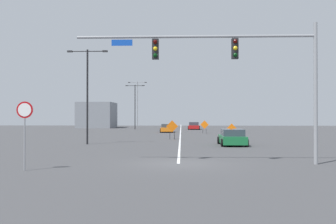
{
  "coord_description": "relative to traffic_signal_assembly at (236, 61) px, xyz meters",
  "views": [
    {
      "loc": [
        0.16,
        -19.81,
        2.5
      ],
      "look_at": [
        -1.1,
        15.63,
        2.84
      ],
      "focal_mm": 40.75,
      "sensor_mm": 36.0,
      "label": 1
    }
  ],
  "objects": [
    {
      "name": "street_lamp_near_left",
      "position": [
        -11.27,
        49.1,
        -0.56
      ],
      "size": [
        3.46,
        0.24,
        8.1
      ],
      "color": "black",
      "rests_on": "ground"
    },
    {
      "name": "roadside_building_west",
      "position": [
        -20.24,
        58.17,
        -2.75
      ],
      "size": [
        6.94,
        8.61,
        5.2
      ],
      "color": "gray",
      "rests_on": "ground"
    },
    {
      "name": "car_red_far",
      "position": [
        -0.58,
        49.12,
        -4.74
      ],
      "size": [
        2.29,
        4.36,
        1.33
      ],
      "color": "red",
      "rests_on": "ground"
    },
    {
      "name": "car_orange_passing",
      "position": [
        -5.05,
        37.46,
        -4.77
      ],
      "size": [
        2.04,
        4.21,
        1.24
      ],
      "color": "orange",
      "rests_on": "ground"
    },
    {
      "name": "street_lamp_near_right",
      "position": [
        -11.04,
        13.18,
        -0.46
      ],
      "size": [
        3.55,
        0.24,
        8.28
      ],
      "color": "black",
      "rests_on": "ground"
    },
    {
      "name": "construction_sign_left_lane",
      "position": [
        0.4,
        33.71,
        -4.21
      ],
      "size": [
        1.17,
        0.23,
        1.82
      ],
      "color": "orange",
      "rests_on": "ground"
    },
    {
      "name": "traffic_signal_assembly",
      "position": [
        0.0,
        0.0,
        0.0
      ],
      "size": [
        12.48,
        0.44,
        7.3
      ],
      "color": "gray",
      "rests_on": "ground"
    },
    {
      "name": "construction_sign_right_shoulder",
      "position": [
        -3.81,
        20.26,
        -4.08
      ],
      "size": [
        1.25,
        0.17,
        2.01
      ],
      "color": "orange",
      "rests_on": "ground"
    },
    {
      "name": "road_centre_stripe",
      "position": [
        -2.97,
        41.87,
        -5.35
      ],
      "size": [
        0.16,
        83.72,
        0.01
      ],
      "color": "white",
      "rests_on": "ground"
    },
    {
      "name": "car_green_approaching",
      "position": [
        1.45,
        12.4,
        -4.69
      ],
      "size": [
        2.17,
        4.31,
        1.37
      ],
      "color": "#196B38",
      "rests_on": "ground"
    },
    {
      "name": "street_lamp_mid_left",
      "position": [
        -11.91,
        58.33,
        0.19
      ],
      "size": [
        3.84,
        0.24,
        9.48
      ],
      "color": "gray",
      "rests_on": "ground"
    },
    {
      "name": "ground",
      "position": [
        -2.97,
        0.01,
        -5.35
      ],
      "size": [
        150.7,
        150.7,
        0.0
      ],
      "primitive_type": "plane",
      "color": "#444447"
    },
    {
      "name": "stop_sign",
      "position": [
        -9.94,
        -2.74,
        -3.15
      ],
      "size": [
        0.76,
        0.07,
        3.14
      ],
      "color": "gray",
      "rests_on": "ground"
    },
    {
      "name": "construction_sign_median_near",
      "position": [
        2.0,
        16.92,
        -4.26
      ],
      "size": [
        1.11,
        0.3,
        1.74
      ],
      "color": "orange",
      "rests_on": "ground"
    }
  ]
}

